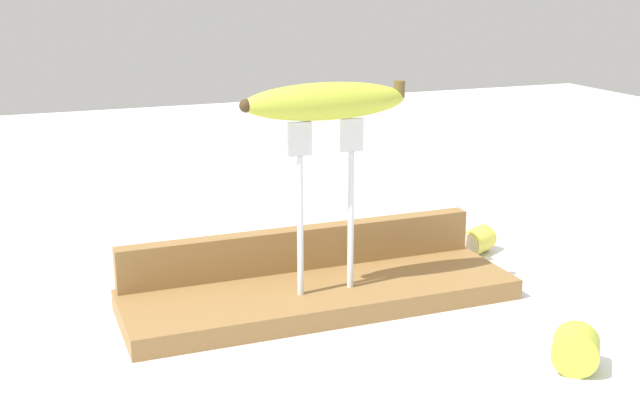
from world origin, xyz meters
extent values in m
plane|color=silver|center=(0.00, 0.00, 0.00)|extent=(3.00, 3.00, 0.00)
cube|color=olive|center=(0.00, 0.00, 0.01)|extent=(0.45, 0.14, 0.02)
cube|color=olive|center=(0.00, 0.06, 0.05)|extent=(0.44, 0.02, 0.05)
cylinder|color=silver|center=(-0.03, -0.02, 0.10)|extent=(0.01, 0.01, 0.16)
cube|color=silver|center=(-0.03, -0.02, 0.20)|extent=(0.03, 0.00, 0.04)
cylinder|color=silver|center=(0.03, -0.02, 0.10)|extent=(0.01, 0.01, 0.16)
cube|color=silver|center=(0.03, -0.02, 0.20)|extent=(0.03, 0.00, 0.04)
ellipsoid|color=#B2C138|center=(0.00, -0.02, 0.23)|extent=(0.18, 0.04, 0.04)
cylinder|color=brown|center=(0.08, -0.02, 0.24)|extent=(0.01, 0.01, 0.02)
sphere|color=#3F2D19|center=(-0.09, -0.02, 0.23)|extent=(0.01, 0.01, 0.01)
cylinder|color=silver|center=(0.27, -0.11, 0.00)|extent=(0.08, 0.13, 0.01)
cube|color=silver|center=(0.32, -0.03, 0.00)|extent=(0.04, 0.04, 0.01)
cylinder|color=#B2C138|center=(0.17, -0.24, 0.02)|extent=(0.06, 0.06, 0.04)
cylinder|color=beige|center=(0.18, -0.22, 0.02)|extent=(0.03, 0.03, 0.04)
cylinder|color=#DBD147|center=(0.26, 0.09, 0.02)|extent=(0.06, 0.05, 0.04)
cylinder|color=beige|center=(0.24, 0.08, 0.02)|extent=(0.02, 0.03, 0.03)
camera|label=1|loc=(-0.31, -0.81, 0.36)|focal=46.04mm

